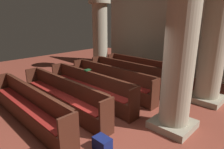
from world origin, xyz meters
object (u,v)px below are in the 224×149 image
pew_row_2 (110,79)px  lectern (179,70)px  hymn_book (87,70)px  pew_row_4 (62,94)px  pillar_aisle_rear (180,54)px  pew_row_0 (143,69)px  pillar_far_side (100,33)px  pew_row_5 (28,105)px  kneeler_box_navy (102,144)px  pew_row_1 (128,74)px  pillar_aisle_side (214,44)px  pew_row_3 (89,86)px

pew_row_2 → lectern: 3.37m
lectern → hymn_book: 4.25m
pew_row_4 → pillar_aisle_rear: 3.40m
pew_row_0 → pillar_far_side: bearing=179.8°
pew_row_0 → pew_row_2: (0.00, -1.99, 0.00)m
lectern → hymn_book: lectern is taller
pew_row_0 → pew_row_5: size_ratio=1.00×
pew_row_0 → kneeler_box_navy: bearing=-63.9°
pillar_far_side → pew_row_0: bearing=-0.2°
lectern → pew_row_5: bearing=-99.7°
pew_row_4 → pillar_far_side: 5.02m
pew_row_1 → kneeler_box_navy: (2.14, -3.38, -0.37)m
pillar_aisle_rear → pillar_aisle_side: bearing=90.0°
pew_row_5 → lectern: size_ratio=3.54×
pew_row_0 → pew_row_3: same height
pillar_far_side → hymn_book: pillar_far_side is taller
pew_row_2 → pew_row_4: 1.99m
pillar_far_side → pillar_aisle_rear: bearing=-25.1°
pillar_aisle_side → pew_row_2: bearing=-149.0°
pew_row_0 → kneeler_box_navy: pew_row_0 is taller
pew_row_5 → pillar_aisle_side: (2.78, 4.65, 1.37)m
pillar_aisle_side → pillar_aisle_rear: same height
pew_row_1 → pew_row_2: same height
pew_row_2 → pillar_far_side: bearing=143.8°
pew_row_2 → pew_row_5: size_ratio=1.00×
pillar_far_side → pillar_aisle_rear: 6.08m
pew_row_3 → hymn_book: bearing=146.4°
pew_row_0 → pew_row_3: (0.00, -2.98, 0.00)m
pew_row_0 → hymn_book: hymn_book is taller
pew_row_1 → lectern: lectern is taller
pew_row_4 → hymn_book: hymn_book is taller
pew_row_2 → hymn_book: size_ratio=18.00×
pew_row_3 → lectern: (1.06, 4.19, -0.05)m
pew_row_4 → pillar_far_side: size_ratio=1.07×
pillar_aisle_side → kneeler_box_navy: (-0.64, -4.06, -1.73)m
kneeler_box_navy → pew_row_4: bearing=169.5°
pew_row_5 → kneeler_box_navy: 2.25m
pillar_aisle_rear → lectern: size_ratio=3.32×
pew_row_0 → pew_row_5: 4.97m
pillar_far_side → lectern: size_ratio=3.32×
pew_row_4 → pew_row_5: same height
pew_row_4 → kneeler_box_navy: size_ratio=10.35×
pew_row_3 → pew_row_4: (0.00, -0.99, 0.00)m
pillar_aisle_side → hymn_book: size_ratio=16.90×
pew_row_5 → hymn_book: hymn_book is taller
pillar_aisle_rear → pew_row_5: bearing=-139.2°
pillar_far_side → kneeler_box_navy: 6.78m
pillar_aisle_rear → pew_row_2: bearing=168.2°
pew_row_1 → hymn_book: 1.88m
pew_row_4 → pillar_aisle_side: (2.78, 3.66, 1.37)m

